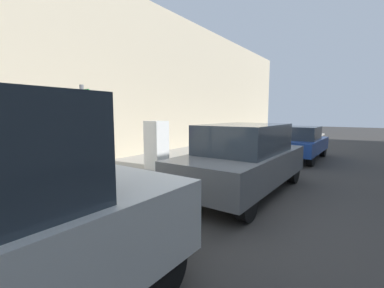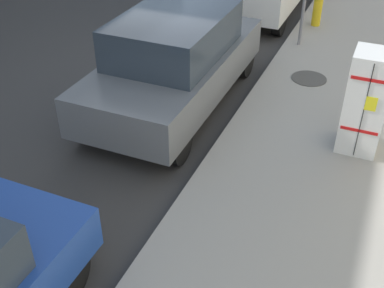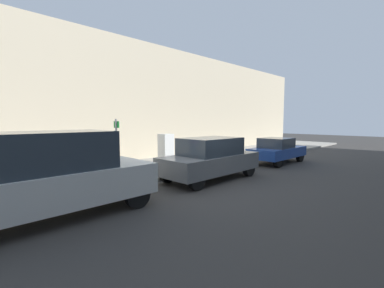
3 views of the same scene
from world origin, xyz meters
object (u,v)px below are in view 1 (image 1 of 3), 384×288
(street_sign_post, at_px, (84,143))
(parked_hatchback_blue, at_px, (299,143))
(discarded_refrigerator, at_px, (157,145))
(parked_suv_gray, at_px, (244,158))

(street_sign_post, relative_size, parked_hatchback_blue, 0.59)
(discarded_refrigerator, relative_size, parked_suv_gray, 0.36)
(street_sign_post, height_order, parked_hatchback_blue, street_sign_post)
(street_sign_post, xyz_separation_m, parked_hatchback_blue, (1.56, 9.22, -0.72))
(discarded_refrigerator, bearing_deg, street_sign_post, -64.58)
(parked_suv_gray, bearing_deg, discarded_refrigerator, 174.16)
(parked_suv_gray, distance_m, parked_hatchback_blue, 5.84)
(discarded_refrigerator, height_order, parked_hatchback_blue, discarded_refrigerator)
(street_sign_post, bearing_deg, parked_hatchback_blue, 80.39)
(street_sign_post, bearing_deg, discarded_refrigerator, 115.42)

